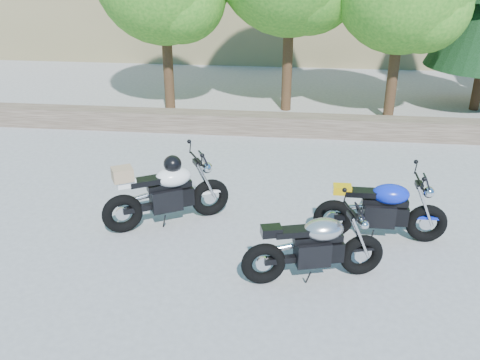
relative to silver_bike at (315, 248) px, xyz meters
name	(u,v)px	position (x,y,z in m)	size (l,w,h in m)	color
ground	(221,247)	(-1.47, 0.69, -0.52)	(90.00, 90.00, 0.00)	gray
stone_wall	(252,124)	(-1.47, 6.19, -0.27)	(22.00, 0.55, 0.50)	#4D3F33
silver_bike	(315,248)	(0.00, 0.00, 0.00)	(2.09, 0.83, 1.07)	black
white_bike	(166,192)	(-2.51, 1.38, 0.09)	(2.06, 1.25, 1.25)	black
blue_bike	(382,210)	(1.10, 1.25, 0.01)	(2.16, 0.69, 1.09)	black
backpack	(375,203)	(1.15, 2.22, -0.35)	(0.30, 0.28, 0.34)	black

